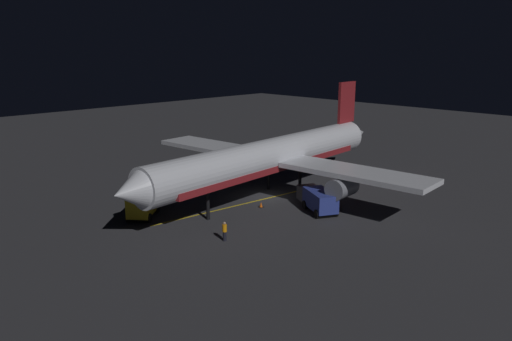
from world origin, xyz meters
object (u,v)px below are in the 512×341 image
catering_truck (318,200)px  ground_crew_worker (225,231)px  traffic_cone_near_left (261,205)px  traffic_cone_near_right (183,190)px  airliner (273,157)px  baggage_truck (145,203)px

catering_truck → ground_crew_worker: catering_truck is taller
traffic_cone_near_left → traffic_cone_near_right: bearing=12.5°
airliner → traffic_cone_near_left: airliner is taller
airliner → baggage_truck: airliner is taller
baggage_truck → traffic_cone_near_left: baggage_truck is taller
traffic_cone_near_right → catering_truck: bearing=-159.8°
catering_truck → airliner: bearing=-2.2°
airliner → ground_crew_worker: 14.24m
airliner → catering_truck: (-6.57, 0.26, -3.38)m
ground_crew_worker → traffic_cone_near_left: size_ratio=3.16×
airliner → catering_truck: 7.40m
airliner → catering_truck: airliner is taller
ground_crew_worker → traffic_cone_near_right: 16.05m
catering_truck → ground_crew_worker: (0.56, 12.11, -0.30)m
airliner → ground_crew_worker: airliner is taller
ground_crew_worker → baggage_truck: bearing=6.3°
traffic_cone_near_left → traffic_cone_near_right: size_ratio=1.00×
catering_truck → ground_crew_worker: size_ratio=3.69×
baggage_truck → traffic_cone_near_left: (-6.40, -9.98, -1.06)m
baggage_truck → traffic_cone_near_right: 8.71m
traffic_cone_near_left → traffic_cone_near_right: 10.63m
airliner → baggage_truck: bearing=71.0°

